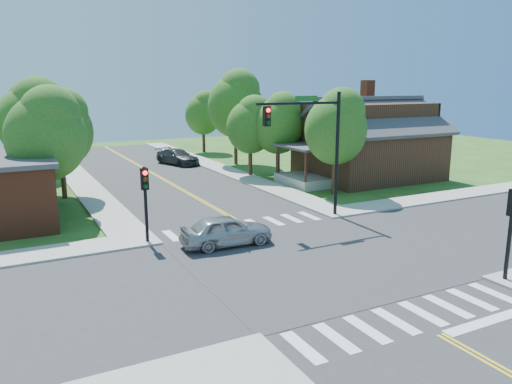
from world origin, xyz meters
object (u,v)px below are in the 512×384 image
car_silver (226,231)px  signal_mast_ne (313,135)px  house_ne (368,138)px  car_dgrey (178,157)px  signal_pole_se (512,217)px  signal_pole_nw (145,191)px

car_silver → signal_mast_ne: bearing=-69.0°
house_ne → car_dgrey: house_ne is taller
signal_pole_se → house_ne: 22.03m
car_silver → signal_pole_nw: bearing=60.2°
signal_pole_nw → car_silver: (3.28, -2.08, -1.91)m
signal_pole_nw → house_ne: house_ne is taller
car_dgrey → house_ne: bearing=-68.7°
signal_pole_se → house_ne: size_ratio=0.29×
house_ne → signal_mast_ne: bearing=-142.3°
car_silver → car_dgrey: bearing=-10.9°
signal_mast_ne → signal_pole_se: 11.55m
signal_mast_ne → signal_pole_se: signal_mast_ne is taller
signal_mast_ne → car_silver: (-6.24, -2.09, -4.10)m
house_ne → car_dgrey: size_ratio=2.42×
signal_pole_se → signal_pole_nw: same height
house_ne → signal_pole_se: bearing=-115.6°
signal_pole_se → car_silver: signal_pole_se is taller
signal_mast_ne → signal_pole_nw: (-9.51, -0.01, -2.19)m
car_silver → signal_pole_se: bearing=-136.5°
signal_pole_se → car_silver: bearing=131.0°
signal_pole_se → signal_pole_nw: bearing=135.0°
signal_mast_ne → car_dgrey: 22.69m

